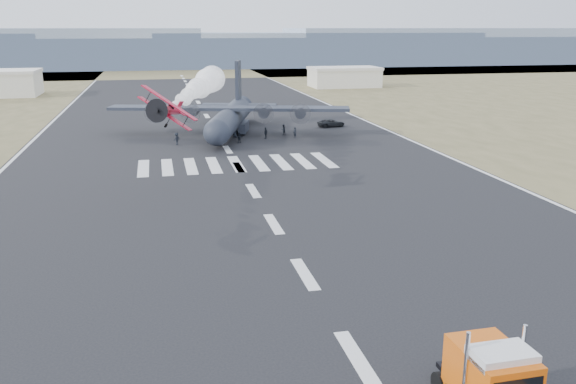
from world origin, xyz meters
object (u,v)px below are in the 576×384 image
object	(u,v)px
support_vehicle	(331,123)
transport_aircraft	(231,116)
crew_a	(216,139)
crew_f	(239,138)
crew_c	(177,139)
aerobatic_biplane	(168,110)
crew_b	(283,130)
hangar_right	(344,77)
crew_d	(266,133)
crew_g	(295,133)
crew_e	(235,132)
crew_h	(209,138)

from	to	relation	value
support_vehicle	transport_aircraft	bearing A→B (deg)	86.31
transport_aircraft	crew_a	size ratio (longest dim) A/B	22.90
crew_a	crew_f	distance (m)	3.75
crew_a	crew_c	size ratio (longest dim) A/B	0.93
aerobatic_biplane	crew_b	bearing A→B (deg)	73.33
transport_aircraft	crew_c	bearing A→B (deg)	-121.81
support_vehicle	crew_c	size ratio (longest dim) A/B	2.67
hangar_right	crew_a	size ratio (longest dim) A/B	11.86
transport_aircraft	crew_d	size ratio (longest dim) A/B	21.14
crew_g	crew_e	bearing A→B (deg)	-133.76
crew_f	crew_c	bearing A→B (deg)	-31.22
support_vehicle	crew_f	world-z (taller)	crew_f
aerobatic_biplane	crew_c	bearing A→B (deg)	99.44
crew_d	crew_g	size ratio (longest dim) A/B	1.08
crew_h	support_vehicle	bearing A→B (deg)	-48.57
crew_d	aerobatic_biplane	bearing A→B (deg)	4.38
hangar_right	crew_c	distance (m)	99.85
crew_d	crew_f	size ratio (longest dim) A/B	1.14
aerobatic_biplane	crew_a	world-z (taller)	aerobatic_biplane
transport_aircraft	crew_d	world-z (taller)	transport_aircraft
aerobatic_biplane	crew_c	xyz separation A→B (m)	(1.67, 29.39, -8.23)
crew_a	crew_f	size ratio (longest dim) A/B	1.06
crew_g	crew_b	bearing A→B (deg)	172.80
crew_b	crew_e	size ratio (longest dim) A/B	0.95
crew_e	crew_b	bearing A→B (deg)	-172.53
aerobatic_biplane	crew_a	bearing A→B (deg)	87.70
crew_a	crew_c	xyz separation A→B (m)	(-5.88, 1.19, 0.07)
crew_a	hangar_right	bearing A→B (deg)	81.91
support_vehicle	crew_a	xyz separation A→B (m)	(-22.24, -13.04, 0.17)
hangar_right	crew_b	world-z (taller)	hangar_right
crew_h	crew_g	bearing A→B (deg)	-68.82
crew_f	crew_g	bearing A→B (deg)	166.67
crew_c	crew_d	world-z (taller)	crew_d
crew_b	crew_c	distance (m)	18.58
support_vehicle	crew_g	world-z (taller)	crew_g
crew_f	aerobatic_biplane	bearing A→B (deg)	40.61
crew_c	transport_aircraft	bearing A→B (deg)	-179.72
crew_a	crew_g	bearing A→B (deg)	34.32
crew_g	crew_h	bearing A→B (deg)	-112.24
transport_aircraft	crew_c	xyz separation A→B (m)	(-9.48, -8.93, -2.05)
hangar_right	crew_e	distance (m)	90.98
hangar_right	crew_e	size ratio (longest dim) A/B	11.16
support_vehicle	crew_f	bearing A→B (deg)	111.12
crew_b	crew_f	xyz separation A→B (m)	(-8.25, -5.78, -0.06)
aerobatic_biplane	support_vehicle	size ratio (longest dim) A/B	1.25
transport_aircraft	crew_e	xyz separation A→B (m)	(0.09, -4.25, -2.06)
transport_aircraft	crew_a	bearing A→B (deg)	-94.67
crew_a	transport_aircraft	bearing A→B (deg)	91.24
aerobatic_biplane	crew_c	world-z (taller)	aerobatic_biplane
aerobatic_biplane	crew_a	distance (m)	30.35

